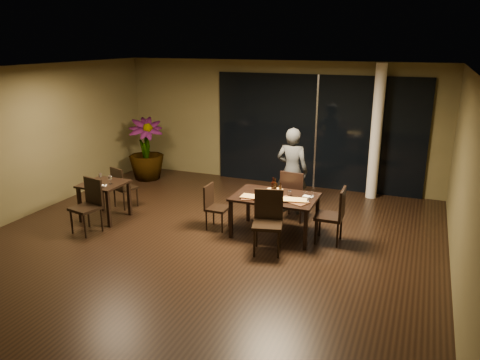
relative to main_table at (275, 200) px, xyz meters
name	(u,v)px	position (x,y,z in m)	size (l,w,h in m)	color
ground	(207,242)	(-1.00, -0.80, -0.68)	(8.00, 8.00, 0.00)	black
wall_back	(277,123)	(-1.00, 3.25, 0.82)	(8.00, 0.10, 3.00)	brown
wall_front	(12,263)	(-1.00, -4.85, 0.82)	(8.00, 0.10, 3.00)	brown
wall_left	(23,142)	(-5.05, -0.80, 0.82)	(0.10, 8.00, 3.00)	brown
wall_right	(469,188)	(3.05, -0.80, 0.82)	(0.10, 8.00, 3.00)	brown
ceiling	(203,69)	(-1.00, -0.80, 2.34)	(8.00, 8.00, 0.04)	white
window_panel	(316,132)	(0.00, 3.16, 0.67)	(5.00, 0.06, 2.70)	black
column	(376,133)	(1.40, 2.85, 0.82)	(0.24, 0.24, 3.00)	white
main_table	(275,200)	(0.00, 0.00, 0.00)	(1.50, 1.00, 0.75)	black
side_table	(104,189)	(-3.40, -0.50, -0.05)	(0.80, 0.80, 0.75)	black
chair_main_far	(294,193)	(0.13, 0.80, -0.10)	(0.52, 0.52, 1.03)	black
chair_main_near	(268,218)	(0.10, -0.69, -0.09)	(0.59, 0.59, 1.05)	black
chair_main_left	(214,204)	(-1.17, -0.13, -0.20)	(0.40, 0.40, 0.86)	black
chair_main_right	(335,213)	(1.08, 0.03, -0.11)	(0.48, 0.48, 1.01)	black
chair_side_far	(122,185)	(-3.46, 0.16, -0.18)	(0.53, 0.53, 0.90)	black
chair_side_near	(89,203)	(-3.26, -1.13, -0.11)	(0.56, 0.56, 1.01)	black
diner	(292,171)	(-0.04, 1.24, 0.22)	(0.61, 0.40, 1.79)	#2F3234
potted_plant	(146,149)	(-4.16, 2.21, 0.11)	(0.85, 0.85, 1.57)	#1C4D19
pizza_board_left	(255,198)	(-0.29, -0.27, 0.08)	(0.50, 0.25, 0.01)	#402214
pizza_board_right	(293,201)	(0.38, -0.16, 0.08)	(0.55, 0.28, 0.01)	#482817
oblong_pizza_left	(255,197)	(-0.29, -0.27, 0.10)	(0.48, 0.22, 0.02)	maroon
oblong_pizza_right	(293,200)	(0.38, -0.16, 0.10)	(0.46, 0.21, 0.02)	#680E09
round_pizza	(275,190)	(-0.10, 0.28, 0.08)	(0.32, 0.32, 0.01)	#AD1F13
bottle_a	(273,186)	(-0.06, 0.04, 0.24)	(0.07, 0.07, 0.33)	black
bottle_b	(280,189)	(0.08, 0.06, 0.20)	(0.05, 0.05, 0.25)	black
bottle_c	(275,187)	(-0.04, 0.10, 0.22)	(0.06, 0.06, 0.29)	black
tumbler_left	(266,191)	(-0.21, 0.09, 0.11)	(0.07, 0.07, 0.08)	white
tumbler_right	(290,193)	(0.23, 0.12, 0.12)	(0.08, 0.08, 0.09)	white
napkin_near	(303,201)	(0.54, -0.11, 0.08)	(0.18, 0.10, 0.01)	white
napkin_far	(308,197)	(0.56, 0.16, 0.08)	(0.18, 0.10, 0.01)	white
wine_glass_a	(101,177)	(-3.52, -0.43, 0.15)	(0.07, 0.07, 0.16)	white
wine_glass_b	(110,180)	(-3.23, -0.51, 0.16)	(0.08, 0.08, 0.17)	white
side_napkin	(102,185)	(-3.31, -0.67, 0.08)	(0.18, 0.11, 0.01)	white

